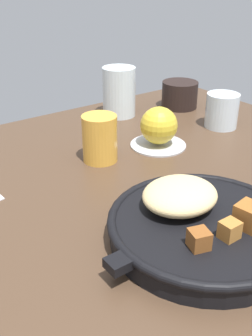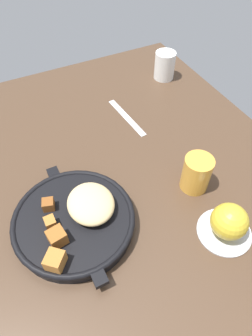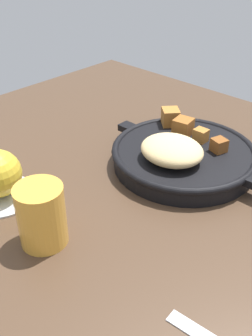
# 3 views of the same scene
# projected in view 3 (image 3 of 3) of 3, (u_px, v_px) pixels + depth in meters

# --- Properties ---
(ground_plane) EXTENTS (1.07, 0.86, 0.02)m
(ground_plane) POSITION_uv_depth(u_px,v_px,m) (160.00, 213.00, 0.58)
(ground_plane) COLOR #473323
(cast_iron_skillet) EXTENTS (0.28, 0.24, 0.07)m
(cast_iron_skillet) POSITION_uv_depth(u_px,v_px,m) (182.00, 154.00, 0.65)
(cast_iron_skillet) COLOR black
(cast_iron_skillet) RESTS_ON ground_plane
(saucer_plate) EXTENTS (0.11, 0.11, 0.01)m
(saucer_plate) POSITION_uv_depth(u_px,v_px,m) (2.00, 195.00, 0.59)
(saucer_plate) COLOR #B7BABF
(saucer_plate) RESTS_ON ground_plane
(juice_glass_amber) EXTENTS (0.06, 0.06, 0.08)m
(juice_glass_amber) POSITION_uv_depth(u_px,v_px,m) (42.00, 215.00, 0.49)
(juice_glass_amber) COLOR gold
(juice_glass_amber) RESTS_ON ground_plane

